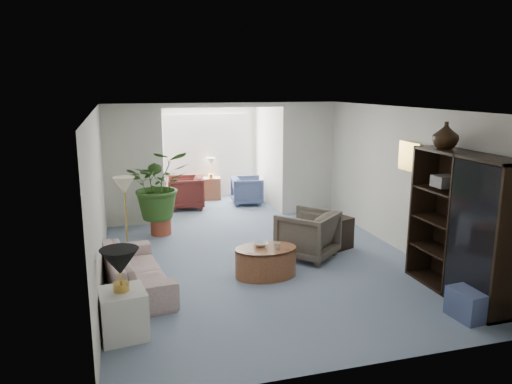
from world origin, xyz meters
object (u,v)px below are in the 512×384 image
object	(u,v)px
framed_picture	(411,157)
sofa	(136,270)
wingback_chair	(307,235)
sunroom_table	(211,188)
table_lamp	(120,262)
coffee_bowl	(261,244)
plant_pot	(161,226)
floor_lamp	(124,186)
entertainment_cabinet	(462,226)
sunroom_chair_blue	(247,191)
coffee_cup	(277,246)
ottoman	(472,303)
sunroom_chair_maroon	(186,192)
side_table_dark	(338,233)
coffee_table	(266,262)
end_table	(123,314)

from	to	relation	value
framed_picture	sofa	world-z (taller)	framed_picture
wingback_chair	sunroom_table	bearing A→B (deg)	-122.33
sofa	table_lamp	bearing A→B (deg)	164.06
table_lamp	coffee_bowl	xyz separation A→B (m)	(2.07, 1.40, -0.44)
plant_pot	framed_picture	bearing A→B (deg)	-30.64
floor_lamp	entertainment_cabinet	bearing A→B (deg)	-32.40
sunroom_chair_blue	sunroom_table	distance (m)	1.06
framed_picture	coffee_cup	xyz separation A→B (m)	(-2.43, -0.38, -1.20)
ottoman	sunroom_chair_maroon	size ratio (longest dim) A/B	0.56
sunroom_chair_blue	sunroom_chair_maroon	size ratio (longest dim) A/B	0.88
side_table_dark	sunroom_chair_maroon	size ratio (longest dim) A/B	0.67
framed_picture	coffee_cup	distance (m)	2.74
plant_pot	sunroom_chair_maroon	world-z (taller)	sunroom_chair_maroon
coffee_table	end_table	bearing A→B (deg)	-148.41
coffee_cup	wingback_chair	world-z (taller)	wingback_chair
wingback_chair	sunroom_table	xyz separation A→B (m)	(-0.75, 4.70, -0.12)
table_lamp	sunroom_chair_blue	distance (m)	6.62
table_lamp	coffee_cup	world-z (taller)	table_lamp
coffee_bowl	sunroom_chair_blue	world-z (taller)	sunroom_chair_blue
floor_lamp	framed_picture	bearing A→B (deg)	-13.64
sunroom_chair_blue	coffee_bowl	bearing A→B (deg)	174.40
coffee_table	plant_pot	distance (m)	2.93
framed_picture	coffee_table	size ratio (longest dim) A/B	0.53
table_lamp	wingback_chair	size ratio (longest dim) A/B	0.50
floor_lamp	side_table_dark	xyz separation A→B (m)	(3.62, -0.49, -0.97)
sofa	side_table_dark	world-z (taller)	sofa
sofa	sunroom_table	size ratio (longest dim) A/B	3.50
coffee_bowl	entertainment_cabinet	world-z (taller)	entertainment_cabinet
end_table	coffee_bowl	bearing A→B (deg)	34.14
sofa	coffee_table	xyz separation A→B (m)	(1.92, -0.05, -0.06)
ottoman	side_table_dark	bearing A→B (deg)	99.03
sofa	floor_lamp	bearing A→B (deg)	-3.98
sofa	floor_lamp	distance (m)	1.66
sofa	ottoman	xyz separation A→B (m)	(4.00, -2.06, -0.10)
framed_picture	wingback_chair	bearing A→B (deg)	169.14
sunroom_chair_blue	sofa	bearing A→B (deg)	154.46
side_table_dark	sofa	bearing A→B (deg)	-166.45
sunroom_table	sunroom_chair_blue	bearing A→B (deg)	-45.00
table_lamp	sunroom_table	xyz separation A→B (m)	(2.29, 6.60, -0.64)
table_lamp	coffee_bowl	bearing A→B (deg)	34.14
entertainment_cabinet	framed_picture	bearing A→B (deg)	82.07
side_table_dark	floor_lamp	bearing A→B (deg)	172.25
coffee_table	sunroom_table	bearing A→B (deg)	88.16
coffee_table	entertainment_cabinet	distance (m)	2.83
side_table_dark	framed_picture	bearing A→B (deg)	-32.62
coffee_cup	entertainment_cabinet	distance (m)	2.59
end_table	table_lamp	bearing A→B (deg)	0.00
sunroom_chair_blue	sunroom_table	world-z (taller)	sunroom_chair_blue
coffee_bowl	wingback_chair	xyz separation A→B (m)	(0.97, 0.50, -0.08)
coffee_cup	plant_pot	xyz separation A→B (m)	(-1.49, 2.70, -0.34)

